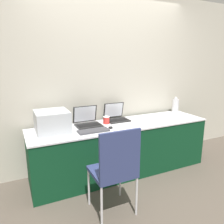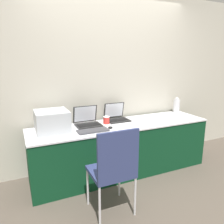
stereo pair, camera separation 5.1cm
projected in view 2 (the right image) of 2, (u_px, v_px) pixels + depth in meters
The scene contains 11 objects.
ground_plane at pixel (132, 181), 2.98m from camera, with size 14.00×14.00×0.00m, color brown.
wall_back at pixel (110, 81), 3.33m from camera, with size 8.00×0.05×2.60m.
table at pixel (122, 148), 3.18m from camera, with size 2.58×0.66×0.73m.
printer at pixel (52, 120), 2.74m from camera, with size 0.40×0.41×0.27m.
laptop_left at pixel (87, 121), 3.03m from camera, with size 0.34×0.31×0.26m.
laptop_right at pixel (117, 116), 3.27m from camera, with size 0.32×0.30×0.25m.
external_keyboard at pixel (93, 131), 2.77m from camera, with size 0.40×0.16×0.02m.
coffee_cup at pixel (106, 120), 3.10m from camera, with size 0.09×0.09×0.10m.
mouse at pixel (110, 127), 2.88m from camera, with size 0.06×0.05×0.03m.
metal_pitcher at pixel (177, 105), 3.74m from camera, with size 0.11×0.11×0.26m.
chair at pixel (114, 166), 2.22m from camera, with size 0.43×0.41×0.98m.
Camera 2 is at (-1.35, -2.32, 1.63)m, focal length 35.00 mm.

